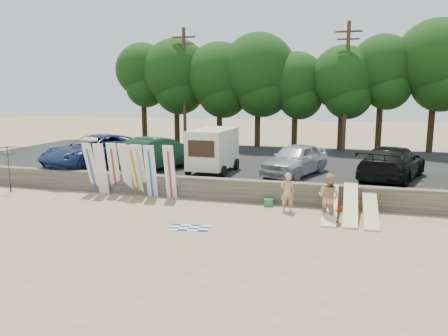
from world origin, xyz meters
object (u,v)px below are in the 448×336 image
Objects in this scene: box_trailer at (213,148)px; car_1 at (158,153)px; car_0 at (96,151)px; car_2 at (295,159)px; beachgoer_a at (287,192)px; cooler at (268,203)px; beach_umbrella at (8,169)px; car_3 at (392,163)px; beachgoer_b at (329,197)px.

box_trailer is 0.69× the size of car_1.
car_1 is at bearing 178.08° from box_trailer.
car_2 is (11.35, 0.44, -0.09)m from car_0.
beachgoer_a reaches higher than cooler.
car_0 is 1.36× the size of car_2.
beachgoer_a is at bearing -0.95° from car_0.
beach_umbrella is (-6.04, -4.61, -0.38)m from car_1.
beachgoer_a is at bearing 174.30° from car_1.
car_0 is 3.80m from car_1.
beach_umbrella reaches higher than beachgoer_a.
car_1 is 12.27m from car_3.
beach_umbrella is at bearing 60.89° from car_1.
car_2 is at bearing 70.78° from cooler.
box_trailer reaches higher than beachgoer_b.
car_1 is 1.14× the size of car_2.
beachgoer_b is at bearing -2.31° from beach_umbrella.
car_1 reaches higher than car_2.
box_trailer is 8.06m from beachgoer_b.
beachgoer_b is at bearing -38.60° from cooler.
car_1 reaches higher than beach_umbrella.
cooler is at bearing 55.51° from car_3.
beachgoer_b is at bearing 140.56° from beachgoer_a.
car_2 reaches higher than beachgoer_b.
beachgoer_a is (4.50, -4.13, -1.18)m from box_trailer.
car_3 is 18.97m from beach_umbrella.
car_0 is 1.20× the size of car_1.
beachgoer_b is at bearing -37.08° from box_trailer.
beachgoer_a is (7.75, -4.34, -0.77)m from car_1.
beachgoer_b is (1.90, -5.44, -0.58)m from car_2.
beachgoer_b is 0.69× the size of beach_umbrella.
car_0 reaches higher than beachgoer_a.
beachgoer_a is at bearing -0.50° from beachgoer_b.
beach_umbrella reaches higher than car_2.
car_3 reaches higher than cooler.
beachgoer_a is (-4.52, -4.69, -0.70)m from car_3.
car_1 reaches higher than cooler.
car_3 is 2.11× the size of beach_umbrella.
beachgoer_a is at bearing 64.50° from car_3.
car_2 reaches higher than beachgoer_a.
beachgoer_b is (-2.81, -5.58, -0.59)m from car_3.
beachgoer_a is at bearing 1.10° from beach_umbrella.
beach_umbrella is (-12.89, -0.86, 1.05)m from cooler.
cooler is at bearing 174.87° from car_1.
car_0 is at bearing 152.74° from cooler.
beach_umbrella is (-13.79, -0.27, 0.39)m from beachgoer_a.
car_1 is 8.92m from beachgoer_a.
car_1 reaches higher than car_3.
box_trailer is at bearing 25.31° from beach_umbrella.
beach_umbrella is at bearing 33.57° from car_3.
beach_umbrella is at bearing -10.81° from beachgoer_a.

